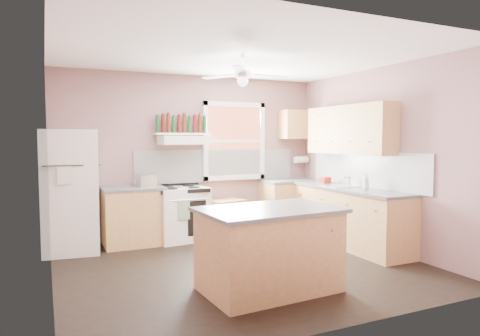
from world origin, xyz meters
name	(u,v)px	position (x,y,z in m)	size (l,w,h in m)	color
floor	(243,266)	(0.00, 0.00, 0.00)	(4.50, 4.50, 0.00)	black
ceiling	(243,54)	(0.00, 0.00, 2.70)	(4.50, 4.50, 0.00)	white
wall_back	(192,156)	(0.00, 2.02, 1.35)	(4.50, 0.05, 2.70)	#855F5F
wall_right	(381,158)	(2.27, 0.00, 1.35)	(0.05, 4.00, 2.70)	#855F5F
wall_left	(46,167)	(-2.27, 0.00, 1.35)	(0.05, 4.00, 2.70)	#855F5F
backsplash_back	(218,166)	(0.45, 1.99, 1.18)	(2.90, 0.03, 0.55)	white
backsplash_right	(365,169)	(2.23, 0.30, 1.18)	(0.03, 2.60, 0.55)	white
window_view	(234,141)	(0.75, 1.98, 1.60)	(1.00, 0.02, 1.20)	brown
window_frame	(234,141)	(0.75, 1.96, 1.60)	(1.16, 0.07, 1.36)	white
refrigerator	(71,191)	(-1.95, 1.66, 0.89)	(0.75, 0.73, 1.77)	white
base_cabinet_left	(134,217)	(-1.06, 1.70, 0.43)	(0.90, 0.60, 0.86)	#AE7648
counter_left	(133,188)	(-1.06, 1.70, 0.88)	(0.92, 0.62, 0.04)	#4F4F52
toaster	(146,181)	(-0.86, 1.72, 0.99)	(0.28, 0.16, 0.18)	silver
stove	(181,214)	(-0.31, 1.70, 0.43)	(0.80, 0.64, 0.86)	white
range_hood	(184,140)	(-0.23, 1.75, 1.62)	(0.78, 0.50, 0.14)	white
bottle_shelf	(182,134)	(-0.23, 1.87, 1.72)	(0.90, 0.26, 0.03)	white
cart	(228,219)	(0.53, 1.75, 0.28)	(0.55, 0.37, 0.55)	#AE7648
base_cabinet_corner	(290,205)	(1.75, 1.70, 0.43)	(1.00, 0.60, 0.86)	#AE7648
base_cabinet_right	(349,218)	(1.95, 0.30, 0.43)	(0.60, 2.20, 0.86)	#AE7648
counter_corner	(291,181)	(1.75, 1.70, 0.88)	(1.02, 0.62, 0.04)	#4F4F52
counter_right	(349,189)	(1.94, 0.30, 0.88)	(0.62, 2.22, 0.04)	#4F4F52
sink	(341,186)	(1.94, 0.50, 0.90)	(0.55, 0.45, 0.03)	silver
faucet	(349,181)	(2.10, 0.50, 0.97)	(0.03, 0.03, 0.14)	silver
upper_cabinet_right	(349,130)	(2.08, 0.50, 1.78)	(0.33, 1.80, 0.76)	#AE7648
upper_cabinet_corner	(297,125)	(1.95, 1.83, 1.90)	(0.60, 0.33, 0.52)	#AE7648
paper_towel	(301,160)	(2.07, 1.86, 1.25)	(0.12, 0.12, 0.26)	white
island	(269,251)	(-0.11, -0.90, 0.43)	(1.40, 0.88, 0.86)	#AE7648
island_top	(269,210)	(-0.11, -0.90, 0.88)	(1.48, 0.97, 0.04)	#4F4F52
ceiling_fan_hub	(243,74)	(0.00, 0.00, 2.45)	(0.20, 0.20, 0.08)	white
soap_bottle	(366,181)	(2.00, 0.00, 1.02)	(0.09, 0.09, 0.24)	silver
red_caddy	(325,180)	(1.98, 0.98, 0.95)	(0.18, 0.12, 0.10)	#B7220F
wine_bottles	(182,124)	(-0.23, 1.87, 1.88)	(0.86, 0.06, 0.31)	#143819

